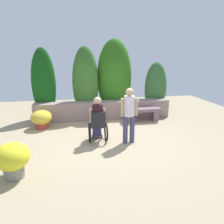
# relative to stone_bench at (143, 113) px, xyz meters

# --- Properties ---
(ground_plane) EXTENTS (12.16, 12.16, 0.00)m
(ground_plane) POSITION_rel_stone_bench_xyz_m (-1.43, -1.55, -0.33)
(ground_plane) COLOR tan
(stone_retaining_wall) EXTENTS (5.26, 0.50, 0.70)m
(stone_retaining_wall) POSITION_rel_stone_bench_xyz_m (-1.43, 0.58, 0.02)
(stone_retaining_wall) COLOR gray
(stone_retaining_wall) RESTS_ON ground
(hedge_backdrop) EXTENTS (5.50, 1.14, 3.10)m
(hedge_backdrop) POSITION_rel_stone_bench_xyz_m (-1.34, 1.18, 1.09)
(hedge_backdrop) COLOR #144E15
(hedge_backdrop) RESTS_ON ground
(stone_bench) EXTENTS (1.35, 0.37, 0.51)m
(stone_bench) POSITION_rel_stone_bench_xyz_m (0.00, 0.00, 0.00)
(stone_bench) COLOR slate
(stone_bench) RESTS_ON ground
(person_in_wheelchair) EXTENTS (0.53, 0.66, 1.33)m
(person_in_wheelchair) POSITION_rel_stone_bench_xyz_m (-1.89, -1.59, 0.29)
(person_in_wheelchair) COLOR black
(person_in_wheelchair) RESTS_ON ground
(person_standing_companion) EXTENTS (0.49, 0.30, 1.59)m
(person_standing_companion) POSITION_rel_stone_bench_xyz_m (-1.03, -1.86, 0.58)
(person_standing_companion) COLOR #42426E
(person_standing_companion) RESTS_ON ground
(flower_pot_purple_near) EXTENTS (0.72, 0.72, 0.62)m
(flower_pot_purple_near) POSITION_rel_stone_bench_xyz_m (-3.68, -0.12, 0.00)
(flower_pot_purple_near) COLOR #A63F31
(flower_pot_purple_near) RESTS_ON ground
(flower_pot_terracotta_by_wall) EXTENTS (0.48, 0.48, 0.56)m
(flower_pot_terracotta_by_wall) POSITION_rel_stone_bench_xyz_m (-1.69, -0.09, -0.04)
(flower_pot_terracotta_by_wall) COLOR gray
(flower_pot_terracotta_by_wall) RESTS_ON ground
(flower_pot_red_accent) EXTENTS (0.69, 0.69, 0.76)m
(flower_pot_red_accent) POSITION_rel_stone_bench_xyz_m (-3.81, -3.19, 0.09)
(flower_pot_red_accent) COLOR gray
(flower_pot_red_accent) RESTS_ON ground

